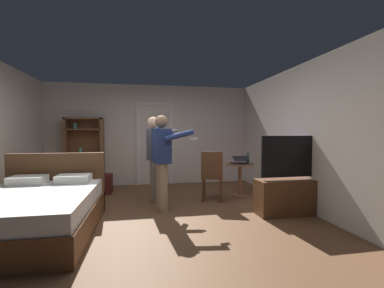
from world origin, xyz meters
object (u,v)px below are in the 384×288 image
Objects in this scene: bottle_on_table at (248,159)px; person_blue_shirt at (162,155)px; bookshelf at (85,150)px; wooden_chair at (212,174)px; side_table at (240,175)px; suitcase_dark at (98,184)px; bed at (35,212)px; laptop at (240,161)px; person_striped_shirt at (154,153)px; tv_flatscreen at (294,191)px.

person_blue_shirt is (-1.83, -0.57, 0.16)m from bottle_on_table.
wooden_chair is at bearing -32.03° from bookshelf.
bottle_on_table is 0.25× the size of wooden_chair.
side_table reaches higher than suitcase_dark.
bookshelf is 2.45× the size of side_table.
side_table is at bearing -23.25° from bookshelf.
bottle_on_table reaches higher than side_table.
person_blue_shirt is at bearing -159.01° from side_table.
bottle_on_table is at bearing 20.66° from bed.
laptop is at bearing -24.05° from bookshelf.
bookshelf reaches higher than bottle_on_table.
person_blue_shirt is at bearing -158.26° from wooden_chair.
bed is 2.27m from suitcase_dark.
bed is 8.19× the size of bottle_on_table.
person_striped_shirt reaches higher than person_blue_shirt.
suitcase_dark is (-1.33, 1.44, -0.76)m from person_blue_shirt.
person_striped_shirt is at bearing 178.47° from bottle_on_table.
person_striped_shirt reaches higher than wooden_chair.
person_blue_shirt is at bearing -50.70° from bookshelf.
tv_flatscreen is at bearing -35.18° from bookshelf.
suitcase_dark is (-1.21, 0.83, -0.75)m from person_striped_shirt.
person_blue_shirt is at bearing -159.97° from laptop.
wooden_chair is (-0.65, -0.20, -0.21)m from laptop.
laptop is at bearing -0.48° from person_striped_shirt.
person_blue_shirt reaches higher than suitcase_dark.
tv_flatscreen is 1.54m from wooden_chair.
person_blue_shirt is 1.00× the size of person_striped_shirt.
person_striped_shirt is at bearing -179.10° from side_table.
bottle_on_table is (3.58, 1.35, 0.50)m from bed.
side_table is 1.20× the size of suitcase_dark.
wooden_chair is 0.60× the size of person_blue_shirt.
wooden_chair is 1.16m from person_blue_shirt.
suitcase_dark is (-2.33, 1.04, -0.33)m from wooden_chair.
person_blue_shirt is at bearing -162.76° from bottle_on_table.
laptop reaches higher than side_table.
person_blue_shirt reaches higher than side_table.
laptop is (-0.49, 1.22, 0.37)m from tv_flatscreen.
wooden_chair is at bearing 23.23° from bed.
person_striped_shirt is (-1.77, 0.01, 0.21)m from laptop.
bed is 2.03m from person_blue_shirt.
laptop is at bearing 17.29° from wooden_chair.
person_blue_shirt is at bearing 163.94° from tv_flatscreen.
bookshelf reaches higher than wooden_chair.
tv_flatscreen is 1.35m from side_table.
wooden_chair reaches higher than bottle_on_table.
laptop is 0.71m from wooden_chair.
tv_flatscreen is (3.88, -2.73, -0.55)m from bookshelf.
bookshelf is at bearing 129.30° from person_blue_shirt.
suitcase_dark is at bearing 155.92° from wooden_chair.
bookshelf is 1.06m from suitcase_dark.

